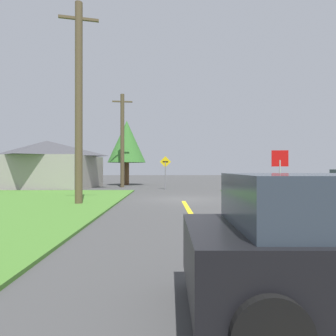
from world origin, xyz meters
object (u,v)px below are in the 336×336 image
at_px(utility_pole_mid, 122,140).
at_px(direction_sign, 165,169).
at_px(oak_tree_left, 127,142).
at_px(barn, 47,164).
at_px(stop_sign, 280,166).
at_px(utility_pole_near, 79,102).

relative_size(utility_pole_mid, direction_sign, 3.13).
height_order(utility_pole_mid, oak_tree_left, utility_pole_mid).
relative_size(utility_pole_mid, barn, 0.98).
bearing_deg(stop_sign, direction_sign, -52.72).
height_order(utility_pole_near, utility_pole_mid, utility_pole_near).
xyz_separation_m(stop_sign, utility_pole_mid, (-9.18, 12.99, 2.49)).
bearing_deg(utility_pole_near, stop_sign, 0.15).
distance_m(utility_pole_near, oak_tree_left, 16.81).
relative_size(utility_pole_near, oak_tree_left, 1.42).
relative_size(stop_sign, utility_pole_near, 0.27).
height_order(oak_tree_left, barn, oak_tree_left).
bearing_deg(barn, utility_pole_mid, 6.03).
xyz_separation_m(stop_sign, oak_tree_left, (-9.26, 16.78, 2.63)).
distance_m(utility_pole_near, utility_pole_mid, 13.03).
bearing_deg(utility_pole_mid, barn, -173.97).
xyz_separation_m(stop_sign, utility_pole_near, (-9.35, -0.03, 2.99)).
relative_size(stop_sign, direction_sign, 0.95).
bearing_deg(barn, direction_sign, -12.23).
bearing_deg(barn, utility_pole_near, -62.92).
distance_m(utility_pole_mid, barn, 6.88).
relative_size(stop_sign, barn, 0.30).
bearing_deg(oak_tree_left, stop_sign, -61.10).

